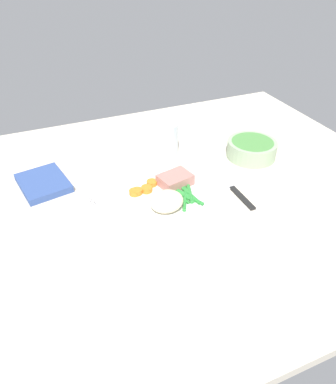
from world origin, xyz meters
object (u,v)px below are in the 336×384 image
(napkin, at_px, (43,183))
(meat_portion, at_px, (175,179))
(knife, at_px, (230,186))
(dinner_plate, at_px, (168,199))
(water_glass, at_px, (163,141))
(fork, at_px, (99,219))
(salad_bowl, at_px, (252,148))

(napkin, bearing_deg, meat_portion, -25.48)
(meat_portion, distance_m, knife, 0.13)
(dinner_plate, relative_size, water_glass, 2.57)
(dinner_plate, height_order, knife, dinner_plate)
(fork, bearing_deg, napkin, 113.52)
(water_glass, bearing_deg, napkin, -175.13)
(knife, relative_size, salad_bowl, 1.60)
(fork, bearing_deg, salad_bowl, 8.61)
(fork, relative_size, salad_bowl, 1.29)
(knife, bearing_deg, water_glass, 118.48)
(salad_bowl, relative_size, napkin, 1.01)
(napkin, bearing_deg, water_glass, 4.87)
(fork, height_order, water_glass, water_glass)
(water_glass, bearing_deg, dinner_plate, -109.17)
(knife, xyz_separation_m, napkin, (-0.40, 0.17, 0.01))
(dinner_plate, xyz_separation_m, napkin, (-0.25, 0.17, 0.00))
(salad_bowl, bearing_deg, dinner_plate, -161.01)
(fork, xyz_separation_m, napkin, (-0.09, 0.17, 0.01))
(meat_portion, relative_size, fork, 0.43)
(dinner_plate, distance_m, meat_portion, 0.05)
(water_glass, distance_m, salad_bowl, 0.23)
(meat_portion, distance_m, salad_bowl, 0.25)
(dinner_plate, height_order, meat_portion, meat_portion)
(water_glass, bearing_deg, fork, -138.38)
(dinner_plate, bearing_deg, salad_bowl, 18.99)
(salad_bowl, bearing_deg, meat_portion, -166.61)
(meat_portion, bearing_deg, napkin, 154.52)
(water_glass, bearing_deg, salad_bowl, -25.47)
(fork, height_order, salad_bowl, salad_bowl)
(knife, xyz_separation_m, water_glass, (-0.09, 0.20, 0.04))
(knife, distance_m, salad_bowl, 0.16)
(dinner_plate, xyz_separation_m, knife, (0.16, -0.00, -0.01))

